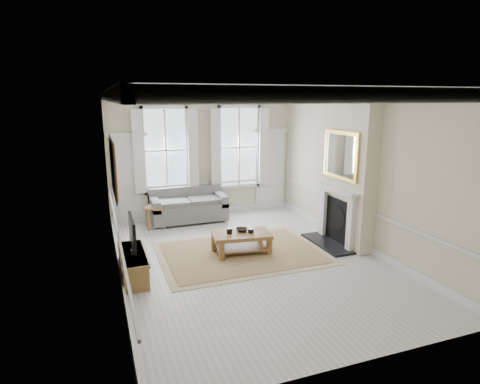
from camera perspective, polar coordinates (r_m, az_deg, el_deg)
name	(u,v)px	position (r m, az deg, el deg)	size (l,w,h in m)	color
floor	(249,259)	(8.46, 1.31, -9.54)	(7.20, 7.20, 0.00)	#B7B5AD
ceiling	(250,91)	(7.80, 1.44, 14.16)	(7.20, 7.20, 0.00)	white
back_wall	(203,156)	(11.34, -5.27, 5.18)	(5.20, 5.20, 0.00)	beige
left_wall	(113,189)	(7.44, -17.64, 0.40)	(7.20, 7.20, 0.00)	beige
right_wall	(360,171)	(9.21, 16.65, 2.83)	(7.20, 7.20, 0.00)	beige
window_left	(166,150)	(11.05, -10.52, 5.85)	(1.26, 0.20, 2.20)	#B2BCC6
window_right	(239,147)	(11.57, -0.16, 6.40)	(1.26, 0.20, 2.20)	#B2BCC6
door_left	(129,180)	(11.06, -15.48, 1.66)	(0.90, 0.08, 2.30)	silver
door_right	(270,171)	(12.06, 4.31, 3.04)	(0.90, 0.08, 2.30)	silver
painting	(113,167)	(7.67, -17.63, 3.44)	(0.05, 1.66, 1.06)	#A9721D
chimney_breast	(348,170)	(9.27, 15.05, 3.00)	(0.35, 1.70, 3.38)	beige
hearth	(327,243)	(9.47, 12.31, -7.16)	(0.55, 1.50, 0.05)	black
fireplace	(336,213)	(9.35, 13.56, -2.91)	(0.21, 1.45, 1.33)	silver
mirror	(340,155)	(9.09, 14.06, 5.10)	(0.06, 1.26, 1.06)	gold
sofa	(188,207)	(11.00, -7.39, -2.19)	(2.00, 0.97, 0.89)	#5F605D
side_table	(155,210)	(10.54, -11.98, -2.55)	(0.62, 0.62, 0.57)	brown
rug	(241,253)	(8.76, 0.19, -8.63)	(3.50, 2.60, 0.02)	#A08052
coffee_table	(241,237)	(8.63, 0.19, -6.36)	(1.32, 0.88, 0.46)	brown
ceramic_pot_a	(230,231)	(8.55, -1.50, -5.55)	(0.12, 0.12, 0.12)	black
ceramic_pot_b	(251,231)	(8.61, 1.56, -5.53)	(0.12, 0.12, 0.09)	black
bowl	(242,230)	(8.70, 0.28, -5.41)	(0.27, 0.27, 0.07)	black
tv_stand	(133,265)	(7.83, -14.95, -10.00)	(0.44, 1.35, 0.48)	brown
tv	(132,232)	(7.61, -15.06, -5.57)	(0.08, 0.90, 0.68)	black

